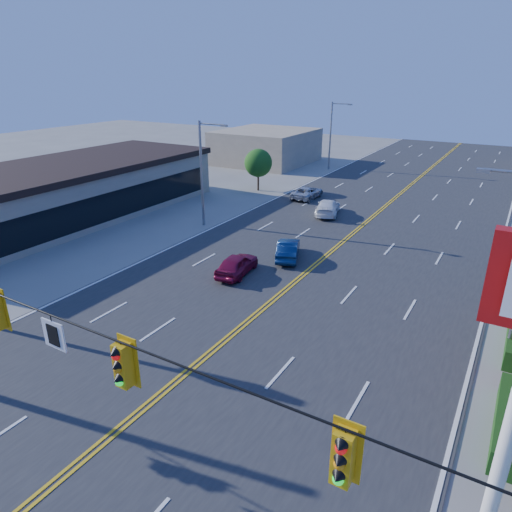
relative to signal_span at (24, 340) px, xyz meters
The scene contains 12 objects.
ground 4.89m from the signal_span, ahead, with size 160.00×160.00×0.00m, color gray.
road 20.58m from the signal_span, 89.66° to the left, with size 20.00×120.00×0.06m, color #2D2D30.
signal_span is the anchor object (origin of this frame).
strip_mall 28.46m from the signal_span, 140.56° to the left, with size 10.40×26.40×4.40m.
streetlight_sw 24.46m from the signal_span, 115.88° to the left, with size 2.55×0.25×8.00m.
streetlight_nw 49.17m from the signal_span, 102.54° to the left, with size 2.55×0.25×8.00m.
tree_west 36.42m from the signal_span, 110.75° to the left, with size 2.80×2.80×4.20m.
bld_west_far 52.03m from the signal_span, 112.50° to the left, with size 11.00×12.00×4.20m, color tan.
car_magenta 16.17m from the signal_span, 102.48° to the left, with size 1.47×3.66×1.25m, color maroon.
car_blue 19.61m from the signal_span, 95.67° to the left, with size 1.29×3.70×1.22m, color navy.
car_white 29.98m from the signal_span, 96.64° to the left, with size 1.77×4.35×1.26m, color white.
car_silver 34.46m from the signal_span, 102.04° to the left, with size 1.91×4.14×1.15m, color silver.
Camera 1 is at (10.17, -5.64, 11.31)m, focal length 32.00 mm.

